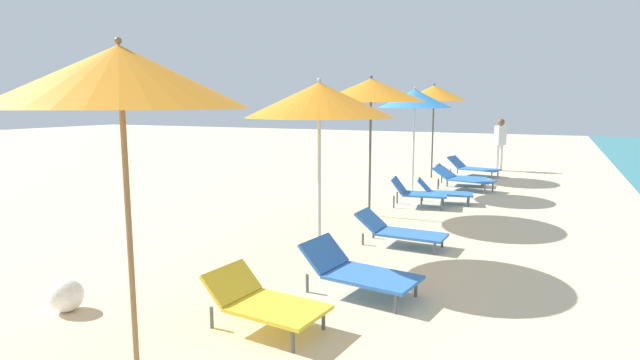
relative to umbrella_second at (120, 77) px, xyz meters
The scene contains 15 objects.
umbrella_second is the anchor object (origin of this frame).
lounger_second_shoreside 2.58m from the umbrella_second, 59.93° to the left, with size 1.29×0.79×0.57m.
umbrella_third 3.42m from the umbrella_second, 86.47° to the left, with size 2.12×2.12×2.66m.
lounger_third_shoreside 5.32m from the umbrella_second, 77.38° to the left, with size 1.47×0.64×0.53m.
lounger_third_inland 3.50m from the umbrella_second, 63.92° to the left, with size 1.48×0.88×0.61m.
umbrella_fourth 6.63m from the umbrella_second, 91.25° to the left, with size 2.21×2.21×2.85m.
lounger_fourth_shoreside 8.22m from the umbrella_second, 86.12° to the left, with size 1.30×0.82×0.65m.
umbrella_fifth 9.49m from the umbrella_second, 89.93° to the left, with size 1.83×1.83×2.71m.
lounger_fifth_shoreside 10.87m from the umbrella_second, 84.08° to the left, with size 1.69×1.03×0.58m.
lounger_fifth_inland 8.88m from the umbrella_second, 83.39° to the left, with size 1.34×0.78×0.57m.
umbrella_farthest 12.55m from the umbrella_second, 90.84° to the left, with size 2.02×2.02×2.89m.
lounger_farthest_shoreside 13.71m from the umbrella_second, 86.12° to the left, with size 1.68×0.99×0.59m.
lounger_farthest_inland 11.59m from the umbrella_second, 85.56° to the left, with size 1.40×0.71×0.58m.
person_walking_near 15.32m from the umbrella_second, 84.16° to the left, with size 0.40×0.42×1.78m.
beach_ball 2.87m from the umbrella_second, 160.42° to the left, with size 0.37×0.37×0.37m, color white.
Camera 1 is at (3.01, -0.11, 2.32)m, focal length 28.54 mm.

